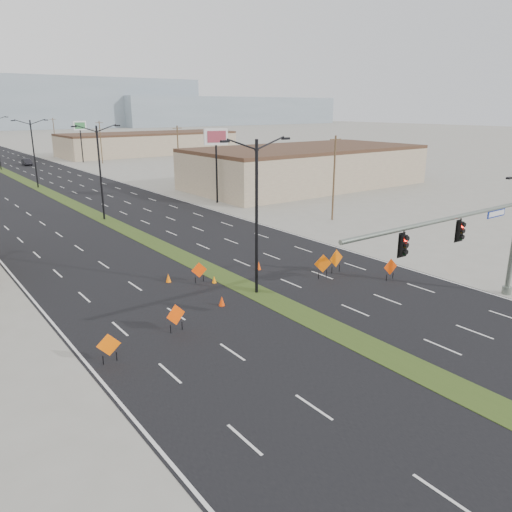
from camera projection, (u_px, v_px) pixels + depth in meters
ground at (405, 365)px, 23.96m from camera, size 600.00×600.00×0.00m
building_se_near at (305, 168)px, 77.19m from camera, size 36.00×18.00×5.50m
building_se_far at (149, 144)px, 129.52m from camera, size 44.00×16.00×5.00m
mesa_center at (2, 103)px, 273.45m from camera, size 220.00×50.00×28.00m
mesa_east at (226, 111)px, 347.14m from camera, size 160.00×50.00×18.00m
signal_mast at (477, 234)px, 29.01m from camera, size 16.30×0.60×8.00m
streetlight_0 at (257, 213)px, 31.63m from camera, size 5.15×0.24×10.02m
streetlight_1 at (100, 170)px, 53.16m from camera, size 5.15×0.24×10.02m
streetlight_2 at (34, 152)px, 74.69m from camera, size 5.15×0.24×10.02m
utility_pole_0 at (334, 177)px, 53.26m from camera, size 1.60×0.20×9.00m
utility_pole_1 at (178, 153)px, 80.17m from camera, size 1.60×0.20×9.00m
utility_pole_2 at (101, 142)px, 107.09m from camera, size 1.60×0.20×9.00m
utility_pole_3 at (54, 135)px, 134.00m from camera, size 1.60×0.20×9.00m
car_mid at (27, 162)px, 104.80m from camera, size 1.56×4.15×1.35m
construction_sign_0 at (109, 346)px, 23.88m from camera, size 1.12×0.35×1.53m
construction_sign_1 at (176, 316)px, 27.20m from camera, size 1.20×0.22×1.61m
construction_sign_2 at (199, 271)px, 34.92m from camera, size 1.08×0.33×1.47m
construction_sign_3 at (323, 264)px, 35.70m from camera, size 1.28×0.49×1.79m
construction_sign_4 at (336, 259)px, 36.91m from camera, size 1.35×0.07×1.79m
construction_sign_5 at (390, 268)px, 35.38m from camera, size 1.19×0.22×1.59m
cone_0 at (222, 301)px, 30.92m from camera, size 0.41×0.41×0.65m
cone_1 at (214, 279)px, 34.95m from camera, size 0.39×0.39×0.53m
cone_2 at (259, 266)px, 37.80m from camera, size 0.48×0.48×0.65m
cone_3 at (168, 278)px, 35.10m from camera, size 0.39×0.39×0.64m
pole_sign_east_near at (216, 143)px, 62.15m from camera, size 3.03×1.10×9.32m
pole_sign_east_far at (80, 129)px, 108.72m from camera, size 2.92×0.72×8.89m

